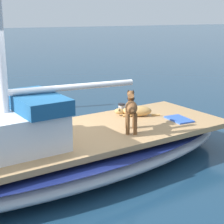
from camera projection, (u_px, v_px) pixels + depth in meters
name	position (u px, v px, depth m)	size (l,w,h in m)	color
ground_plane	(61.00, 173.00, 6.59)	(120.00, 120.00, 0.00)	navy
sailboat_main	(60.00, 155.00, 6.50)	(3.68, 7.55, 0.66)	#B2B7C1
dog_tan	(135.00, 111.00, 7.71)	(0.50, 0.90, 0.22)	tan
dog_brown	(131.00, 108.00, 6.70)	(0.88, 0.47, 0.70)	brown
deck_winch	(121.00, 109.00, 7.94)	(0.16, 0.16, 0.21)	#B7B7BC
deck_towel	(179.00, 119.00, 7.46)	(0.56, 0.36, 0.03)	blue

